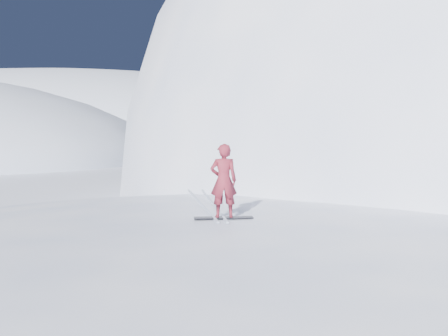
% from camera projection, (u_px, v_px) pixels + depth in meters
% --- Properties ---
extents(near_ridge, '(36.00, 28.00, 4.80)m').
position_uv_depth(near_ridge, '(305.00, 316.00, 11.96)').
color(near_ridge, white).
rests_on(near_ridge, ground).
extents(peak_shoulder, '(28.00, 24.00, 18.00)m').
position_uv_depth(peak_shoulder, '(416.00, 206.00, 28.82)').
color(peak_shoulder, white).
rests_on(peak_shoulder, ground).
extents(far_ridge_c, '(140.00, 90.00, 36.00)m').
position_uv_depth(far_ridge_c, '(65.00, 147.00, 119.02)').
color(far_ridge_c, white).
rests_on(far_ridge_c, ground).
extents(wind_bumps, '(16.00, 14.40, 1.00)m').
position_uv_depth(wind_bumps, '(241.00, 331.00, 11.10)').
color(wind_bumps, white).
rests_on(wind_bumps, ground).
extents(snowboard, '(1.41, 0.40, 0.02)m').
position_uv_depth(snowboard, '(224.00, 218.00, 11.69)').
color(snowboard, black).
rests_on(snowboard, near_ridge).
extents(snowboarder, '(0.67, 0.47, 1.72)m').
position_uv_depth(snowboarder, '(224.00, 181.00, 11.62)').
color(snowboarder, maroon).
rests_on(snowboarder, snowboard).
extents(board_tracks, '(1.41, 5.94, 0.04)m').
position_uv_depth(board_tracks, '(206.00, 202.00, 14.04)').
color(board_tracks, silver).
rests_on(board_tracks, ground).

